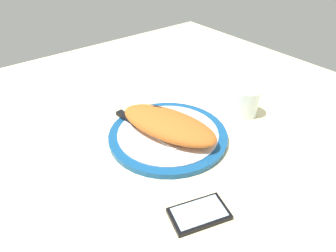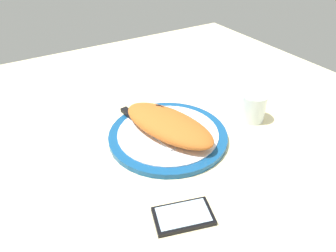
{
  "view_description": "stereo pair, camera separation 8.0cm",
  "coord_description": "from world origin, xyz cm",
  "px_view_note": "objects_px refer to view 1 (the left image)",
  "views": [
    {
      "loc": [
        -51.16,
        40.35,
        49.88
      ],
      "look_at": [
        0.0,
        0.0,
        3.79
      ],
      "focal_mm": 32.61,
      "sensor_mm": 36.0,
      "label": 1
    },
    {
      "loc": [
        -55.7,
        33.8,
        49.88
      ],
      "look_at": [
        0.0,
        0.0,
        3.79
      ],
      "focal_mm": 32.61,
      "sensor_mm": 36.0,
      "label": 2
    }
  ],
  "objects_px": {
    "calzone": "(168,125)",
    "knife": "(136,123)",
    "plate": "(168,135)",
    "smartphone": "(199,214)",
    "fork": "(180,118)",
    "water_glass": "(246,103)"
  },
  "relations": [
    {
      "from": "fork",
      "to": "calzone",
      "type": "bearing_deg",
      "value": 114.01
    },
    {
      "from": "smartphone",
      "to": "water_glass",
      "type": "bearing_deg",
      "value": -62.35
    },
    {
      "from": "calzone",
      "to": "knife",
      "type": "distance_m",
      "value": 0.1
    },
    {
      "from": "plate",
      "to": "knife",
      "type": "height_order",
      "value": "knife"
    },
    {
      "from": "plate",
      "to": "smartphone",
      "type": "relative_size",
      "value": 2.41
    },
    {
      "from": "calzone",
      "to": "plate",
      "type": "bearing_deg",
      "value": -54.69
    },
    {
      "from": "plate",
      "to": "knife",
      "type": "distance_m",
      "value": 0.1
    },
    {
      "from": "fork",
      "to": "smartphone",
      "type": "relative_size",
      "value": 1.24
    },
    {
      "from": "plate",
      "to": "water_glass",
      "type": "xyz_separation_m",
      "value": [
        -0.05,
        -0.25,
        0.03
      ]
    },
    {
      "from": "plate",
      "to": "water_glass",
      "type": "bearing_deg",
      "value": -100.84
    },
    {
      "from": "calzone",
      "to": "knife",
      "type": "bearing_deg",
      "value": 27.09
    },
    {
      "from": "calzone",
      "to": "knife",
      "type": "relative_size",
      "value": 1.33
    },
    {
      "from": "knife",
      "to": "water_glass",
      "type": "bearing_deg",
      "value": -113.44
    },
    {
      "from": "plate",
      "to": "calzone",
      "type": "distance_m",
      "value": 0.03
    },
    {
      "from": "calzone",
      "to": "water_glass",
      "type": "relative_size",
      "value": 3.75
    },
    {
      "from": "calzone",
      "to": "fork",
      "type": "distance_m",
      "value": 0.08
    },
    {
      "from": "plate",
      "to": "fork",
      "type": "distance_m",
      "value": 0.07
    },
    {
      "from": "fork",
      "to": "smartphone",
      "type": "height_order",
      "value": "fork"
    },
    {
      "from": "plate",
      "to": "fork",
      "type": "xyz_separation_m",
      "value": [
        0.03,
        -0.07,
        0.01
      ]
    },
    {
      "from": "fork",
      "to": "knife",
      "type": "distance_m",
      "value": 0.12
    },
    {
      "from": "smartphone",
      "to": "calzone",
      "type": "bearing_deg",
      "value": -24.28
    },
    {
      "from": "knife",
      "to": "water_glass",
      "type": "distance_m",
      "value": 0.33
    }
  ]
}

